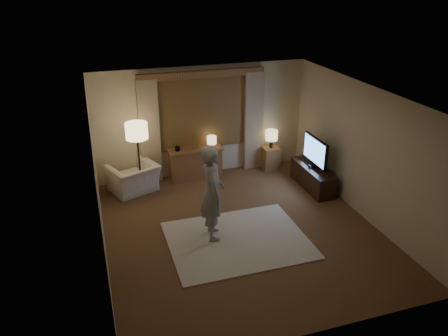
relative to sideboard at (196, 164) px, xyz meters
name	(u,v)px	position (x,y,z in m)	size (l,w,h in m)	color
room	(233,156)	(0.25, -2.00, 0.98)	(5.04, 5.54, 2.64)	brown
rug	(238,240)	(0.06, -2.82, -0.34)	(2.50, 2.00, 0.02)	beige
sideboard	(196,164)	(0.00, 0.00, 0.00)	(1.20, 0.40, 0.70)	brown
picture_frame	(195,146)	(0.00, 0.00, 0.45)	(0.16, 0.02, 0.20)	brown
plant	(178,146)	(-0.40, 0.00, 0.50)	(0.17, 0.13, 0.30)	#999999
table_lamp_sideboard	(212,140)	(0.40, 0.00, 0.55)	(0.22, 0.22, 0.30)	black
floor_lamp	(137,135)	(-1.34, -0.36, 1.01)	(0.47, 0.47, 1.62)	black
armchair	(133,178)	(-1.49, -0.27, -0.03)	(0.98, 0.86, 0.64)	beige
side_table	(270,158)	(1.89, -0.05, -0.07)	(0.40, 0.40, 0.56)	brown
table_lamp_side	(271,136)	(1.89, -0.05, 0.52)	(0.30, 0.30, 0.44)	black
tv_stand	(313,177)	(2.40, -1.30, -0.10)	(0.45, 1.40, 0.50)	black
tv	(315,151)	(2.39, -1.30, 0.54)	(0.24, 0.97, 0.70)	black
person	(212,192)	(-0.33, -2.55, 0.57)	(0.66, 0.43, 1.80)	#9D9991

